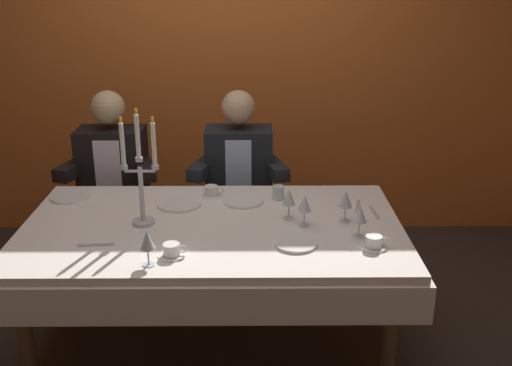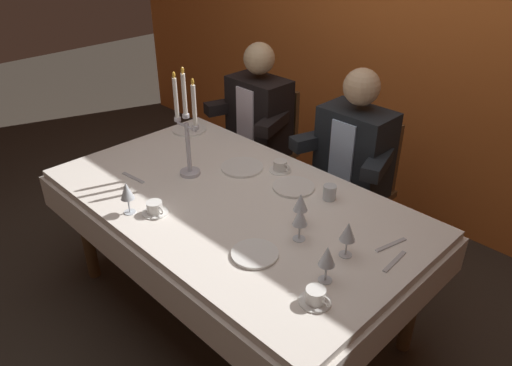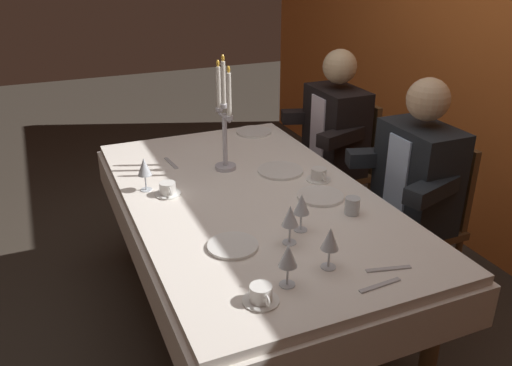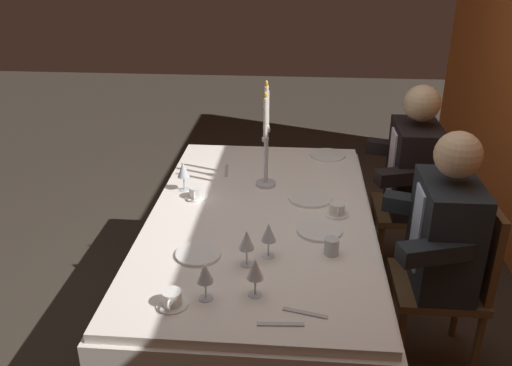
# 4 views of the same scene
# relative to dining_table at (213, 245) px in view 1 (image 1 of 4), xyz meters

# --- Properties ---
(ground_plane) EXTENTS (12.00, 12.00, 0.00)m
(ground_plane) POSITION_rel_dining_table_xyz_m (0.00, 0.00, -0.62)
(ground_plane) COLOR #362F27
(back_wall) EXTENTS (6.00, 0.12, 2.70)m
(back_wall) POSITION_rel_dining_table_xyz_m (0.00, 1.66, 0.73)
(back_wall) COLOR orange
(back_wall) RESTS_ON ground_plane
(dining_table) EXTENTS (1.94, 1.14, 0.74)m
(dining_table) POSITION_rel_dining_table_xyz_m (0.00, 0.00, 0.00)
(dining_table) COLOR white
(dining_table) RESTS_ON ground_plane
(candelabra) EXTENTS (0.19, 0.11, 0.59)m
(candelabra) POSITION_rel_dining_table_xyz_m (-0.34, 0.01, 0.36)
(candelabra) COLOR silver
(candelabra) RESTS_ON dining_table
(dinner_plate_0) EXTENTS (0.22, 0.22, 0.01)m
(dinner_plate_0) POSITION_rel_dining_table_xyz_m (-0.81, 0.37, 0.13)
(dinner_plate_0) COLOR white
(dinner_plate_0) RESTS_ON dining_table
(dinner_plate_1) EXTENTS (0.24, 0.24, 0.01)m
(dinner_plate_1) POSITION_rel_dining_table_xyz_m (-0.19, 0.25, 0.13)
(dinner_plate_1) COLOR white
(dinner_plate_1) RESTS_ON dining_table
(dinner_plate_2) EXTENTS (0.20, 0.20, 0.01)m
(dinner_plate_2) POSITION_rel_dining_table_xyz_m (0.40, -0.24, 0.13)
(dinner_plate_2) COLOR white
(dinner_plate_2) RESTS_ON dining_table
(dinner_plate_3) EXTENTS (0.22, 0.22, 0.01)m
(dinner_plate_3) POSITION_rel_dining_table_xyz_m (0.15, 0.29, 0.13)
(dinner_plate_3) COLOR white
(dinner_plate_3) RESTS_ON dining_table
(wine_glass_0) EXTENTS (0.07, 0.07, 0.16)m
(wine_glass_0) POSITION_rel_dining_table_xyz_m (0.67, 0.03, 0.24)
(wine_glass_0) COLOR silver
(wine_glass_0) RESTS_ON dining_table
(wine_glass_1) EXTENTS (0.07, 0.07, 0.16)m
(wine_glass_1) POSITION_rel_dining_table_xyz_m (-0.25, -0.43, 0.24)
(wine_glass_1) COLOR silver
(wine_glass_1) RESTS_ON dining_table
(wine_glass_2) EXTENTS (0.07, 0.07, 0.16)m
(wine_glass_2) POSITION_rel_dining_table_xyz_m (0.71, -0.16, 0.24)
(wine_glass_2) COLOR silver
(wine_glass_2) RESTS_ON dining_table
(wine_glass_3) EXTENTS (0.07, 0.07, 0.16)m
(wine_glass_3) POSITION_rel_dining_table_xyz_m (0.39, 0.06, 0.24)
(wine_glass_3) COLOR silver
(wine_glass_3) RESTS_ON dining_table
(wine_glass_4) EXTENTS (0.07, 0.07, 0.16)m
(wine_glass_4) POSITION_rel_dining_table_xyz_m (0.46, -0.02, 0.24)
(wine_glass_4) COLOR silver
(wine_glass_4) RESTS_ON dining_table
(water_tumbler_0) EXTENTS (0.07, 0.07, 0.08)m
(water_tumbler_0) POSITION_rel_dining_table_xyz_m (0.35, 0.34, 0.16)
(water_tumbler_0) COLOR silver
(water_tumbler_0) RESTS_ON dining_table
(coffee_cup_0) EXTENTS (0.13, 0.12, 0.06)m
(coffee_cup_0) POSITION_rel_dining_table_xyz_m (-0.03, 0.38, 0.15)
(coffee_cup_0) COLOR white
(coffee_cup_0) RESTS_ON dining_table
(coffee_cup_1) EXTENTS (0.13, 0.12, 0.06)m
(coffee_cup_1) POSITION_rel_dining_table_xyz_m (-0.16, -0.35, 0.15)
(coffee_cup_1) COLOR white
(coffee_cup_1) RESTS_ON dining_table
(coffee_cup_2) EXTENTS (0.13, 0.12, 0.06)m
(coffee_cup_2) POSITION_rel_dining_table_xyz_m (0.76, -0.28, 0.15)
(coffee_cup_2) COLOR white
(coffee_cup_2) RESTS_ON dining_table
(fork_0) EXTENTS (0.06, 0.17, 0.01)m
(fork_0) POSITION_rel_dining_table_xyz_m (0.77, 0.22, 0.12)
(fork_0) COLOR #B7B7BC
(fork_0) RESTS_ON dining_table
(fork_1) EXTENTS (0.17, 0.04, 0.01)m
(fork_1) POSITION_rel_dining_table_xyz_m (-0.53, -0.24, 0.12)
(fork_1) COLOR #B7B7BC
(fork_1) RESTS_ON dining_table
(spoon_2) EXTENTS (0.03, 0.17, 0.01)m
(spoon_2) POSITION_rel_dining_table_xyz_m (0.84, 0.14, 0.12)
(spoon_2) COLOR #B7B7BC
(spoon_2) RESTS_ON dining_table
(seated_diner_0) EXTENTS (0.63, 0.48, 1.24)m
(seated_diner_0) POSITION_rel_dining_table_xyz_m (-0.69, 0.89, 0.11)
(seated_diner_0) COLOR brown
(seated_diner_0) RESTS_ON ground_plane
(seated_diner_1) EXTENTS (0.63, 0.48, 1.24)m
(seated_diner_1) POSITION_rel_dining_table_xyz_m (0.12, 0.89, 0.11)
(seated_diner_1) COLOR brown
(seated_diner_1) RESTS_ON ground_plane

